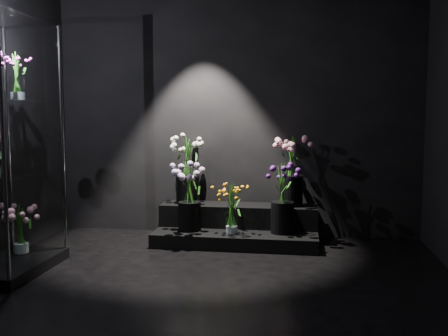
# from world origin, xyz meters

# --- Properties ---
(floor) EXTENTS (4.00, 4.00, 0.00)m
(floor) POSITION_xyz_m (0.00, 0.00, 0.00)
(floor) COLOR black
(floor) RESTS_ON ground
(wall_back) EXTENTS (4.00, 0.00, 4.00)m
(wall_back) POSITION_xyz_m (0.00, 2.00, 1.40)
(wall_back) COLOR black
(wall_back) RESTS_ON floor
(wall_front) EXTENTS (4.00, 0.00, 4.00)m
(wall_front) POSITION_xyz_m (0.00, -2.00, 1.40)
(wall_front) COLOR black
(wall_front) RESTS_ON floor
(display_riser) EXTENTS (1.67, 0.74, 0.37)m
(display_riser) POSITION_xyz_m (0.07, 1.67, 0.15)
(display_riser) COLOR black
(display_riser) RESTS_ON floor
(display_case) EXTENTS (0.58, 0.96, 2.12)m
(display_case) POSITION_xyz_m (-1.69, 0.33, 1.06)
(display_case) COLOR black
(display_case) RESTS_ON floor
(bouquet_orange_bells) EXTENTS (0.33, 0.33, 0.49)m
(bouquet_orange_bells) POSITION_xyz_m (0.05, 1.40, 0.40)
(bouquet_orange_bells) COLOR white
(bouquet_orange_bells) RESTS_ON display_riser
(bouquet_lilac) EXTENTS (0.42, 0.42, 0.71)m
(bouquet_lilac) POSITION_xyz_m (-0.40, 1.49, 0.55)
(bouquet_lilac) COLOR black
(bouquet_lilac) RESTS_ON display_riser
(bouquet_purple) EXTENTS (0.33, 0.33, 0.69)m
(bouquet_purple) POSITION_xyz_m (0.55, 1.51, 0.53)
(bouquet_purple) COLOR black
(bouquet_purple) RESTS_ON display_riser
(bouquet_cream_roses) EXTENTS (0.42, 0.42, 0.73)m
(bouquet_cream_roses) POSITION_xyz_m (-0.48, 1.77, 0.78)
(bouquet_cream_roses) COLOR black
(bouquet_cream_roses) RESTS_ON display_riser
(bouquet_pink_roses) EXTENTS (0.38, 0.38, 0.72)m
(bouquet_pink_roses) POSITION_xyz_m (0.63, 1.79, 0.78)
(bouquet_pink_roses) COLOR black
(bouquet_pink_roses) RESTS_ON display_riser
(bouquet_case_magenta) EXTENTS (0.24, 0.24, 0.40)m
(bouquet_case_magenta) POSITION_xyz_m (-1.66, 0.48, 1.65)
(bouquet_case_magenta) COLOR white
(bouquet_case_magenta) RESTS_ON display_case
(bouquet_case_base_pink) EXTENTS (0.37, 0.37, 0.43)m
(bouquet_case_base_pink) POSITION_xyz_m (-1.74, 0.57, 0.33)
(bouquet_case_base_pink) COLOR white
(bouquet_case_base_pink) RESTS_ON display_case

